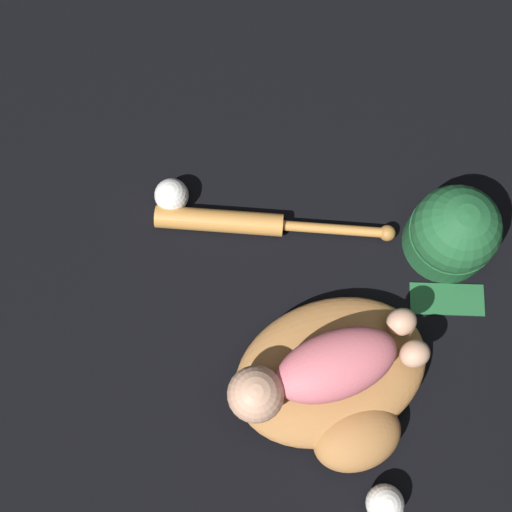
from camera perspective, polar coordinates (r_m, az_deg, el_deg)
ground_plane at (r=1.39m, az=7.79°, el=-10.30°), size 6.00×6.00×0.00m
baseball_glove at (r=1.34m, az=6.35°, el=-9.96°), size 0.39×0.34×0.09m
baby_figure at (r=1.25m, az=5.16°, el=-9.12°), size 0.37×0.15×0.10m
baseball_bat at (r=1.43m, az=-0.99°, el=2.69°), size 0.43×0.27×0.05m
baseball at (r=1.44m, az=-6.77°, el=4.84°), size 0.07×0.07×0.07m
baseball_spare at (r=1.36m, az=10.27°, el=-18.92°), size 0.07×0.07×0.07m
baseball_cap at (r=1.42m, az=15.53°, el=1.82°), size 0.22×0.25×0.17m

